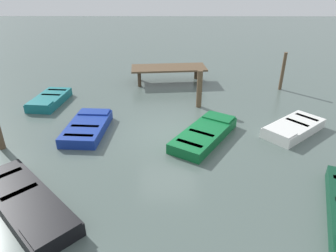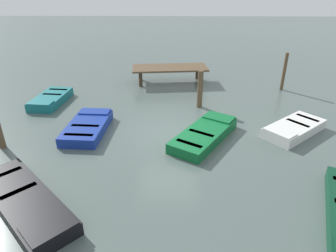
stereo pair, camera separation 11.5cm
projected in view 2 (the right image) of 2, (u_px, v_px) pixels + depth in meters
name	position (u px, v px, depth m)	size (l,w,h in m)	color
ground_plane	(168.00, 134.00, 12.31)	(80.00, 80.00, 0.00)	#4C5B56
dock_segment	(170.00, 69.00, 17.85)	(4.55, 2.13, 0.95)	brown
rowboat_black	(25.00, 202.00, 8.28)	(3.82, 3.78, 0.46)	black
rowboat_green	(205.00, 134.00, 11.82)	(2.98, 3.66, 0.46)	#0F602D
rowboat_teal	(51.00, 99.00, 15.16)	(1.50, 2.77, 0.46)	#14666B
rowboat_blue	(88.00, 127.00, 12.38)	(1.62, 2.92, 0.46)	navy
rowboat_white	(294.00, 128.00, 12.25)	(3.00, 2.81, 0.46)	silver
mooring_piling_center	(284.00, 72.00, 16.57)	(0.18, 0.18, 2.10)	brown
mooring_piling_mid_left	(200.00, 89.00, 14.42)	(0.26, 0.26, 1.83)	brown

